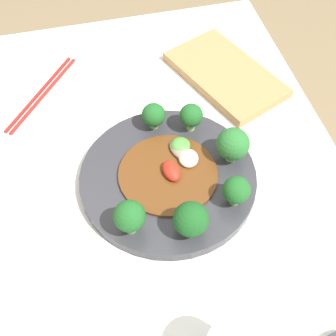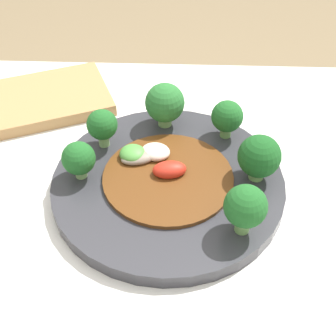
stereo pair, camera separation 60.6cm
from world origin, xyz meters
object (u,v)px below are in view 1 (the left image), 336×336
at_px(broccoli_west, 191,220).
at_px(cutting_board, 225,74).
at_px(plate, 168,178).
at_px(broccoli_south, 233,144).
at_px(chopsticks, 42,94).
at_px(stirfry_center, 172,168).
at_px(broccoli_northwest, 130,217).
at_px(broccoli_east, 154,115).
at_px(broccoli_southwest, 236,190).
at_px(broccoli_southeast, 191,116).

relative_size(broccoli_west, cutting_board, 0.23).
distance_m(plate, broccoli_south, 0.13).
height_order(plate, chopsticks, plate).
height_order(plate, cutting_board, same).
height_order(broccoli_west, chopsticks, broccoli_west).
bearing_deg(broccoli_south, stirfry_center, 90.00).
relative_size(broccoli_northwest, broccoli_east, 1.25).
xyz_separation_m(broccoli_northwest, broccoli_west, (-0.03, -0.09, -0.00)).
bearing_deg(cutting_board, broccoli_south, 164.04).
bearing_deg(broccoli_west, broccoli_northwest, 74.37).
relative_size(broccoli_southwest, broccoli_southeast, 1.00).
xyz_separation_m(chopsticks, cutting_board, (-0.04, -0.39, 0.01)).
relative_size(broccoli_southeast, stirfry_center, 0.33).
bearing_deg(broccoli_west, cutting_board, -26.45).
height_order(broccoli_east, broccoli_southeast, broccoli_southeast).
relative_size(plate, broccoli_southeast, 5.33).
relative_size(broccoli_south, broccoli_southeast, 1.18).
distance_m(broccoli_northwest, stirfry_center, 0.14).
relative_size(broccoli_southeast, chopsticks, 0.29).
xyz_separation_m(broccoli_southwest, broccoli_west, (-0.04, 0.09, 0.00)).
distance_m(broccoli_south, broccoli_east, 0.16).
bearing_deg(stirfry_center, plate, 133.33).
relative_size(stirfry_center, chopsticks, 0.88).
relative_size(broccoli_southwest, broccoli_east, 1.08).
bearing_deg(plate, broccoli_northwest, 137.69).
distance_m(broccoli_south, broccoli_northwest, 0.23).
height_order(plate, broccoli_west, broccoli_west).
bearing_deg(broccoli_northwest, stirfry_center, -42.74).
distance_m(broccoli_northwest, broccoli_east, 0.23).
distance_m(broccoli_south, broccoli_southeast, 0.10).
bearing_deg(broccoli_southeast, cutting_board, -39.75).
height_order(broccoli_south, stirfry_center, broccoli_south).
relative_size(broccoli_east, broccoli_west, 0.82).
relative_size(broccoli_southwest, broccoli_west, 0.89).
bearing_deg(broccoli_southeast, broccoli_northwest, 141.12).
bearing_deg(broccoli_northwest, chopsticks, 17.79).
xyz_separation_m(broccoli_south, broccoli_east, (0.11, 0.12, -0.01)).
distance_m(broccoli_southwest, broccoli_southeast, 0.18).
height_order(plate, stirfry_center, stirfry_center).
xyz_separation_m(broccoli_southeast, broccoli_west, (-0.21, 0.06, 0.00)).
bearing_deg(broccoli_east, broccoli_southeast, -108.32).
distance_m(plate, broccoli_northwest, 0.14).
relative_size(broccoli_south, chopsticks, 0.35).
bearing_deg(broccoli_south, broccoli_southwest, 165.22).
distance_m(broccoli_east, chopsticks, 0.26).
height_order(broccoli_west, stirfry_center, broccoli_west).
xyz_separation_m(plate, chopsticks, (0.28, 0.20, -0.01)).
height_order(broccoli_southeast, cutting_board, broccoli_southeast).
bearing_deg(broccoli_east, stirfry_center, -175.33).
height_order(broccoli_south, broccoli_northwest, broccoli_south).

